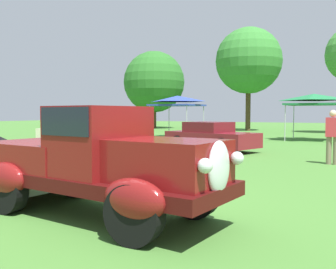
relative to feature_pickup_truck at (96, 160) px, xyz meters
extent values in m
plane|color=#42752D|center=(-0.19, 0.40, -0.87)|extent=(120.00, 120.00, 0.00)
cube|color=#400B0B|center=(-0.04, 0.00, -0.31)|extent=(4.51, 1.89, 0.20)
cube|color=maroon|center=(1.26, -0.13, 0.07)|extent=(1.72, 1.25, 0.60)
ellipsoid|color=silver|center=(2.09, -0.22, 0.05)|extent=(0.21, 0.53, 0.68)
cube|color=maroon|center=(0.08, -0.01, 0.31)|extent=(1.19, 1.47, 1.04)
cube|color=black|center=(0.08, -0.01, 0.61)|extent=(1.09, 1.50, 0.40)
cube|color=maroon|center=(-1.27, 0.13, -0.01)|extent=(2.04, 1.60, 0.48)
ellipsoid|color=maroon|center=(1.41, 0.58, -0.31)|extent=(0.95, 0.45, 0.52)
ellipsoid|color=maroon|center=(1.26, -0.86, -0.31)|extent=(0.95, 0.45, 0.52)
ellipsoid|color=maroon|center=(-1.20, 0.85, -0.31)|extent=(0.95, 0.45, 0.52)
ellipsoid|color=maroon|center=(-1.35, -0.59, -0.31)|extent=(0.95, 0.45, 0.52)
sphere|color=silver|center=(2.19, 0.21, 0.13)|extent=(0.18, 0.18, 0.18)
sphere|color=silver|center=(2.10, -0.66, 0.13)|extent=(0.18, 0.18, 0.18)
cylinder|color=black|center=(1.41, 0.58, -0.49)|extent=(0.76, 0.24, 0.76)
cylinder|color=black|center=(1.26, -0.86, -0.49)|extent=(0.76, 0.24, 0.76)
cylinder|color=black|center=(-1.20, 0.85, -0.49)|extent=(0.76, 0.24, 0.76)
cylinder|color=black|center=(-1.35, -0.59, -0.49)|extent=(0.76, 0.24, 0.76)
cube|color=red|center=(-2.11, 0.37, -0.10)|extent=(1.82, 1.59, 0.20)
cube|color=silver|center=(-1.16, 0.28, -0.59)|extent=(0.25, 1.65, 0.12)
cylinder|color=black|center=(-1.93, 1.13, -0.54)|extent=(0.66, 0.20, 0.66)
cube|color=beige|center=(-9.60, 10.31, -0.37)|extent=(4.08, 2.06, 0.60)
cube|color=#B3AB8E|center=(-9.76, 10.30, 0.13)|extent=(1.86, 1.61, 0.44)
cylinder|color=black|center=(-8.35, 9.66, -0.55)|extent=(0.64, 0.22, 0.64)
cylinder|color=black|center=(-10.70, 9.43, -0.55)|extent=(0.64, 0.22, 0.64)
cube|color=maroon|center=(-2.20, 10.28, -0.37)|extent=(4.26, 2.80, 0.60)
cube|color=maroon|center=(-2.35, 10.33, 0.13)|extent=(2.09, 1.90, 0.44)
cylinder|color=black|center=(-1.31, 9.19, -0.55)|extent=(0.64, 0.22, 0.64)
cylinder|color=black|center=(-3.56, 9.90, -0.55)|extent=(0.64, 0.22, 0.64)
cylinder|color=#7F7056|center=(2.78, 8.12, -0.44)|extent=(0.16, 0.16, 0.86)
cylinder|color=#7F7056|center=(2.58, 8.12, -0.44)|extent=(0.16, 0.16, 0.86)
cube|color=#D1333D|center=(2.68, 8.12, 0.29)|extent=(0.40, 0.24, 0.60)
sphere|color=beige|center=(2.68, 8.12, 0.71)|extent=(0.22, 0.22, 0.22)
cylinder|color=#B7B7BC|center=(-6.07, 18.56, 0.16)|extent=(0.05, 0.05, 2.05)
cylinder|color=#B7B7BC|center=(-6.07, 15.97, 0.16)|extent=(0.05, 0.05, 2.05)
cylinder|color=#B7B7BC|center=(-8.66, 18.56, 0.16)|extent=(0.05, 0.05, 2.05)
cylinder|color=#B7B7BC|center=(-8.66, 15.97, 0.16)|extent=(0.05, 0.05, 2.05)
cube|color=#2D429E|center=(-7.36, 17.27, 1.23)|extent=(2.88, 2.88, 0.10)
pyramid|color=#2D429E|center=(-7.36, 17.27, 1.65)|extent=(2.82, 2.82, 0.38)
cylinder|color=#B7B7BC|center=(2.07, 17.46, 0.16)|extent=(0.05, 0.05, 2.05)
cylinder|color=#B7B7BC|center=(-0.60, 20.13, 0.16)|extent=(0.05, 0.05, 2.05)
cylinder|color=#B7B7BC|center=(-0.60, 17.46, 0.16)|extent=(0.05, 0.05, 2.05)
cube|color=#1E703D|center=(0.73, 18.79, 1.23)|extent=(2.97, 2.97, 0.10)
pyramid|color=#1E703D|center=(0.73, 18.79, 1.65)|extent=(2.91, 2.91, 0.38)
cylinder|color=#47331E|center=(-16.42, 29.76, 0.68)|extent=(0.44, 0.44, 3.09)
sphere|color=#286623|center=(-16.42, 29.76, 3.97)|extent=(6.35, 6.35, 6.35)
cylinder|color=#47331E|center=(-6.10, 28.82, 1.45)|extent=(0.44, 0.44, 4.64)
sphere|color=#337A2D|center=(-6.10, 28.82, 5.39)|extent=(5.88, 5.88, 5.88)
camera|label=1|loc=(3.75, -4.62, 0.73)|focal=40.60mm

